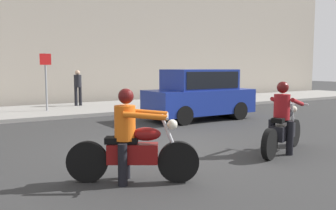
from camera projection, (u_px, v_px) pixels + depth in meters
ground_plane at (166, 147)px, 8.48m from camera, size 80.00×80.00×0.00m
sidewalk_slab at (68, 110)px, 15.22m from camera, size 40.00×4.40×0.14m
motorcycle_with_rider_crimson at (283, 124)px, 7.83m from camera, size 2.11×1.03×1.57m
motorcycle_with_rider_orange_stripe at (132, 144)px, 5.79m from camera, size 1.89×1.25×1.53m
parked_hatchback_cobalt_blue at (199, 94)px, 12.80m from camera, size 3.89×1.76×1.80m
street_sign_post at (46, 76)px, 14.25m from camera, size 0.44×0.08×2.30m
pedestrian_bystander at (78, 85)px, 16.19m from camera, size 0.34×0.34×1.61m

